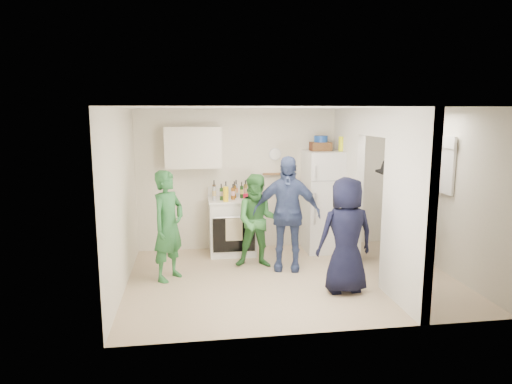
% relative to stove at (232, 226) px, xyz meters
% --- Properties ---
extents(floor, '(4.80, 4.80, 0.00)m').
position_rel_stove_xyz_m(floor, '(0.76, -1.37, -0.48)').
color(floor, tan).
rests_on(floor, ground).
extents(wall_back, '(4.80, 0.00, 4.80)m').
position_rel_stove_xyz_m(wall_back, '(0.76, 0.33, 0.77)').
color(wall_back, silver).
rests_on(wall_back, floor).
extents(wall_front, '(4.80, 0.00, 4.80)m').
position_rel_stove_xyz_m(wall_front, '(0.76, -3.07, 0.77)').
color(wall_front, silver).
rests_on(wall_front, floor).
extents(wall_left, '(0.00, 3.40, 3.40)m').
position_rel_stove_xyz_m(wall_left, '(-1.64, -1.37, 0.77)').
color(wall_left, silver).
rests_on(wall_left, floor).
extents(wall_right, '(0.00, 3.40, 3.40)m').
position_rel_stove_xyz_m(wall_right, '(3.16, -1.37, 0.77)').
color(wall_right, silver).
rests_on(wall_right, floor).
extents(ceiling, '(4.80, 4.80, 0.00)m').
position_rel_stove_xyz_m(ceiling, '(0.76, -1.37, 2.02)').
color(ceiling, white).
rests_on(ceiling, wall_back).
extents(partition_pier_back, '(0.12, 1.20, 2.50)m').
position_rel_stove_xyz_m(partition_pier_back, '(1.96, -0.27, 0.77)').
color(partition_pier_back, silver).
rests_on(partition_pier_back, floor).
extents(partition_pier_front, '(0.12, 1.20, 2.50)m').
position_rel_stove_xyz_m(partition_pier_front, '(1.96, -2.47, 0.77)').
color(partition_pier_front, silver).
rests_on(partition_pier_front, floor).
extents(partition_header, '(0.12, 1.00, 0.40)m').
position_rel_stove_xyz_m(partition_header, '(1.96, -1.37, 1.82)').
color(partition_header, silver).
rests_on(partition_header, partition_pier_back).
extents(stove, '(0.81, 0.68, 0.97)m').
position_rel_stove_xyz_m(stove, '(0.00, 0.00, 0.00)').
color(stove, white).
rests_on(stove, floor).
extents(upper_cabinet, '(0.95, 0.34, 0.70)m').
position_rel_stove_xyz_m(upper_cabinet, '(-0.64, 0.15, 1.37)').
color(upper_cabinet, silver).
rests_on(upper_cabinet, wall_back).
extents(fridge, '(0.73, 0.71, 1.78)m').
position_rel_stove_xyz_m(fridge, '(1.66, -0.03, 0.40)').
color(fridge, silver).
rests_on(fridge, floor).
extents(wicker_basket, '(0.35, 0.25, 0.15)m').
position_rel_stove_xyz_m(wicker_basket, '(1.56, 0.02, 1.37)').
color(wicker_basket, brown).
rests_on(wicker_basket, fridge).
extents(blue_bowl, '(0.24, 0.24, 0.11)m').
position_rel_stove_xyz_m(blue_bowl, '(1.56, 0.02, 1.50)').
color(blue_bowl, navy).
rests_on(blue_bowl, wicker_basket).
extents(yellow_cup_stack_top, '(0.09, 0.09, 0.25)m').
position_rel_stove_xyz_m(yellow_cup_stack_top, '(1.88, -0.13, 1.42)').
color(yellow_cup_stack_top, '#F2FF15').
rests_on(yellow_cup_stack_top, fridge).
extents(wall_clock, '(0.22, 0.02, 0.22)m').
position_rel_stove_xyz_m(wall_clock, '(0.81, 0.31, 1.22)').
color(wall_clock, white).
rests_on(wall_clock, wall_back).
extents(spice_shelf, '(0.35, 0.08, 0.03)m').
position_rel_stove_xyz_m(spice_shelf, '(0.76, 0.28, 0.87)').
color(spice_shelf, olive).
rests_on(spice_shelf, wall_back).
extents(nook_window, '(0.03, 0.70, 0.80)m').
position_rel_stove_xyz_m(nook_window, '(3.14, -1.17, 1.17)').
color(nook_window, black).
rests_on(nook_window, wall_right).
extents(nook_window_frame, '(0.04, 0.76, 0.86)m').
position_rel_stove_xyz_m(nook_window_frame, '(3.13, -1.17, 1.17)').
color(nook_window_frame, white).
rests_on(nook_window_frame, wall_right).
extents(nook_valance, '(0.04, 0.82, 0.18)m').
position_rel_stove_xyz_m(nook_valance, '(3.10, -1.17, 1.52)').
color(nook_valance, white).
rests_on(nook_valance, wall_right).
extents(yellow_cup_stack_stove, '(0.09, 0.09, 0.25)m').
position_rel_stove_xyz_m(yellow_cup_stack_stove, '(-0.12, -0.22, 0.61)').
color(yellow_cup_stack_stove, yellow).
rests_on(yellow_cup_stack_stove, stove).
extents(red_cup, '(0.09, 0.09, 0.12)m').
position_rel_stove_xyz_m(red_cup, '(0.22, -0.20, 0.54)').
color(red_cup, red).
rests_on(red_cup, stove).
extents(person_green_left, '(0.67, 0.71, 1.62)m').
position_rel_stove_xyz_m(person_green_left, '(-1.03, -1.12, 0.33)').
color(person_green_left, '#2E743E').
rests_on(person_green_left, floor).
extents(person_green_center, '(0.80, 0.66, 1.49)m').
position_rel_stove_xyz_m(person_green_center, '(0.34, -0.75, 0.26)').
color(person_green_center, '#34763C').
rests_on(person_green_center, floor).
extents(person_denim, '(1.12, 0.69, 1.79)m').
position_rel_stove_xyz_m(person_denim, '(0.77, -0.92, 0.41)').
color(person_denim, '#374E79').
rests_on(person_denim, floor).
extents(person_navy, '(0.81, 0.56, 1.59)m').
position_rel_stove_xyz_m(person_navy, '(1.37, -1.95, 0.31)').
color(person_navy, black).
rests_on(person_navy, floor).
extents(person_nook, '(1.02, 1.30, 1.76)m').
position_rel_stove_xyz_m(person_nook, '(2.47, -1.07, 0.40)').
color(person_nook, black).
rests_on(person_nook, floor).
extents(bottle_a, '(0.06, 0.06, 0.31)m').
position_rel_stove_xyz_m(bottle_a, '(-0.29, 0.13, 0.64)').
color(bottle_a, brown).
rests_on(bottle_a, stove).
extents(bottle_b, '(0.06, 0.06, 0.28)m').
position_rel_stove_xyz_m(bottle_b, '(-0.19, -0.09, 0.62)').
color(bottle_b, '#234B19').
rests_on(bottle_b, stove).
extents(bottle_c, '(0.07, 0.07, 0.28)m').
position_rel_stove_xyz_m(bottle_c, '(-0.09, 0.14, 0.63)').
color(bottle_c, '#B2B9C0').
rests_on(bottle_c, stove).
extents(bottle_d, '(0.07, 0.07, 0.27)m').
position_rel_stove_xyz_m(bottle_d, '(0.02, -0.06, 0.62)').
color(bottle_d, brown).
rests_on(bottle_d, stove).
extents(bottle_e, '(0.07, 0.07, 0.30)m').
position_rel_stove_xyz_m(bottle_e, '(0.09, 0.17, 0.64)').
color(bottle_e, '#AFB5C2').
rests_on(bottle_e, stove).
extents(bottle_f, '(0.06, 0.06, 0.29)m').
position_rel_stove_xyz_m(bottle_f, '(0.18, 0.04, 0.63)').
color(bottle_f, '#173A15').
rests_on(bottle_f, stove).
extents(bottle_g, '(0.07, 0.07, 0.30)m').
position_rel_stove_xyz_m(bottle_g, '(0.26, 0.14, 0.64)').
color(bottle_g, olive).
rests_on(bottle_g, stove).
extents(bottle_h, '(0.06, 0.06, 0.32)m').
position_rel_stove_xyz_m(bottle_h, '(-0.31, -0.13, 0.64)').
color(bottle_h, '#9B9DA6').
rests_on(bottle_h, stove).
extents(bottle_i, '(0.06, 0.06, 0.29)m').
position_rel_stove_xyz_m(bottle_i, '(0.05, 0.08, 0.63)').
color(bottle_i, brown).
rests_on(bottle_i, stove).
extents(bottle_j, '(0.07, 0.07, 0.25)m').
position_rel_stove_xyz_m(bottle_j, '(0.28, -0.09, 0.61)').
color(bottle_j, '#1B512B').
rests_on(bottle_j, stove).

